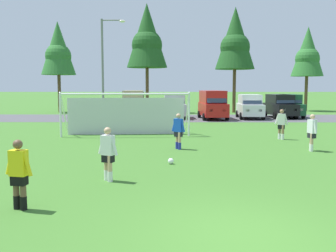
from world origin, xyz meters
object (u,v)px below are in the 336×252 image
object	(u,v)px
referee	(19,175)
player_winger_left	(178,131)
parked_car_slot_center_left	(174,106)
parked_car_slot_far_right	(289,106)
street_lamp	(105,70)
parked_car_slot_center_right	(250,106)
parked_car_slot_right	(280,106)
soccer_goal	(126,113)
soccer_ball	(171,161)
player_defender_far	(312,133)
player_midfield_center	(281,124)
parked_car_slot_left	(134,103)
parked_car_slot_center	(213,104)
player_winger_right	(108,154)
parked_car_slot_far_left	(97,109)

from	to	relation	value
referee	player_winger_left	world-z (taller)	same
parked_car_slot_center_left	parked_car_slot_far_right	xyz separation A→B (m)	(10.75, 0.83, 0.00)
player_winger_left	street_lamp	xyz separation A→B (m)	(-5.59, 12.67, 3.38)
street_lamp	parked_car_slot_center_right	bearing A→B (deg)	18.44
referee	street_lamp	bearing A→B (deg)	94.76
parked_car_slot_right	street_lamp	bearing A→B (deg)	-162.44
soccer_goal	parked_car_slot_center_left	size ratio (longest dim) A/B	1.61
soccer_ball	player_defender_far	xyz separation A→B (m)	(6.26, 2.88, 0.71)
soccer_ball	player_midfield_center	size ratio (longest dim) A/B	0.13
player_defender_far	parked_car_slot_left	world-z (taller)	parked_car_slot_left
referee	parked_car_slot_left	xyz separation A→B (m)	(-0.00, 26.14, 0.52)
parked_car_slot_center_left	street_lamp	size ratio (longest dim) A/B	0.58
player_midfield_center	soccer_goal	bearing A→B (deg)	167.71
parked_car_slot_center	street_lamp	size ratio (longest dim) A/B	0.61
player_winger_right	parked_car_slot_left	size ratio (longest dim) A/B	0.33
parked_car_slot_far_right	parked_car_slot_center	bearing A→B (deg)	-165.55
player_midfield_center	parked_car_slot_center_left	size ratio (longest dim) A/B	0.35
player_defender_far	street_lamp	size ratio (longest dim) A/B	0.20
parked_car_slot_center_left	parked_car_slot_center_right	world-z (taller)	same
soccer_goal	parked_car_slot_far_right	xyz separation A→B (m)	(13.71, 12.87, -0.18)
referee	parked_car_slot_far_left	bearing A→B (deg)	97.28
parked_car_slot_center_left	parked_car_slot_far_right	bearing A→B (deg)	4.41
player_midfield_center	parked_car_slot_far_left	xyz separation A→B (m)	(-12.65, 13.13, 0.05)
parked_car_slot_center_left	street_lamp	world-z (taller)	street_lamp
soccer_goal	player_defender_far	xyz separation A→B (m)	(8.93, -5.54, -0.47)
parked_car_slot_right	parked_car_slot_left	bearing A→B (deg)	179.21
parked_car_slot_left	parked_car_slot_center_left	distance (m)	3.84
parked_car_slot_center	parked_car_slot_left	bearing A→B (deg)	167.24
player_defender_far	player_midfield_center	bearing A→B (deg)	94.21
soccer_goal	street_lamp	world-z (taller)	street_lamp
player_winger_left	soccer_ball	bearing A→B (deg)	-95.83
soccer_ball	player_winger_left	world-z (taller)	player_winger_left
parked_car_slot_left	parked_car_slot_center	world-z (taller)	same
soccer_goal	parked_car_slot_right	world-z (taller)	soccer_goal
parked_car_slot_far_left	player_winger_left	bearing A→B (deg)	-66.83
player_winger_right	parked_car_slot_left	distance (m)	23.57
soccer_ball	parked_car_slot_far_left	distance (m)	20.78
parked_car_slot_center_right	parked_car_slot_far_right	distance (m)	4.06
parked_car_slot_center_left	parked_car_slot_left	bearing A→B (deg)	171.58
player_defender_far	parked_car_slot_center	bearing A→B (deg)	98.85
parked_car_slot_far_right	player_winger_right	bearing A→B (deg)	-118.54
soccer_ball	street_lamp	distance (m)	17.31
soccer_ball	player_winger_right	bearing A→B (deg)	-127.31
street_lamp	parked_car_slot_far_left	bearing A→B (deg)	110.96
soccer_goal	player_winger_right	size ratio (longest dim) A/B	4.60
parked_car_slot_center_left	parked_car_slot_right	world-z (taller)	same
referee	parked_car_slot_center_left	size ratio (longest dim) A/B	0.35
player_winger_right	parked_car_slot_right	bearing A→B (deg)	62.80
player_winger_left	player_winger_right	size ratio (longest dim) A/B	1.00
soccer_goal	player_winger_right	world-z (taller)	soccer_goal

